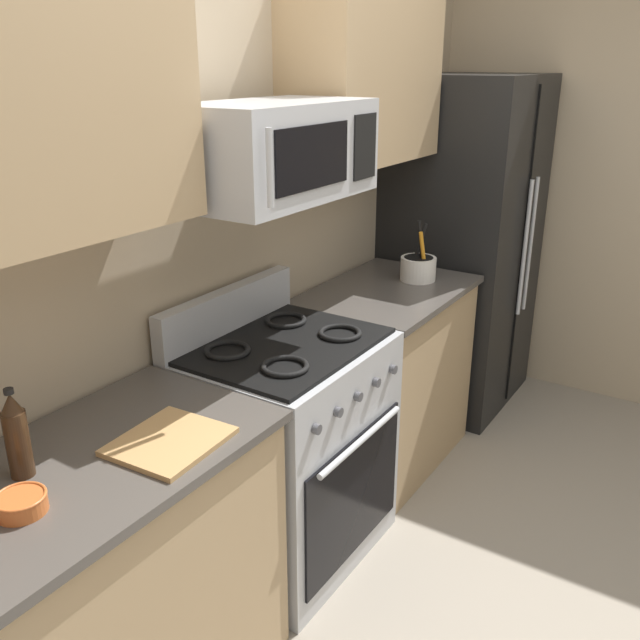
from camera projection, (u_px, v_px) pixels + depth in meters
ground_plane at (438, 610)px, 2.54m from camera, size 16.00×16.00×0.00m
wall_back at (204, 233)px, 2.62m from camera, size 8.00×0.10×2.60m
counter_left at (95, 601)px, 1.97m from camera, size 1.14×0.61×0.91m
range_oven at (287, 448)px, 2.72m from camera, size 0.76×0.66×1.09m
counter_right at (385, 375)px, 3.38m from camera, size 0.89×0.61×0.91m
refrigerator at (462, 246)px, 3.89m from camera, size 0.82×0.73×1.85m
wall_right at (613, 178)px, 3.82m from camera, size 0.10×8.00×2.60m
microwave at (275, 151)px, 2.32m from camera, size 0.74×0.44×0.32m
upper_cabinets_right at (365, 79)px, 2.97m from camera, size 0.88×0.34×0.71m
utensil_crock at (418, 267)px, 3.33m from camera, size 0.17×0.17×0.30m
cutting_board at (170, 441)px, 1.92m from camera, size 0.31×0.28×0.02m
bottle_soy at (17, 436)px, 1.74m from camera, size 0.06×0.06×0.25m
prep_bowl at (21, 503)px, 1.62m from camera, size 0.12×0.12×0.05m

